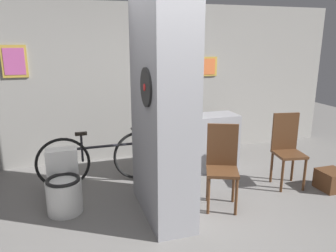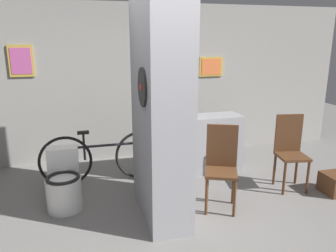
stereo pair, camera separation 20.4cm
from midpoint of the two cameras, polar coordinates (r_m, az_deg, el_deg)
ground_plane at (r=3.59m, az=-1.29°, el=-19.33°), size 14.00×14.00×0.00m
wall_back at (r=5.59m, az=-9.11°, el=7.33°), size 8.00×0.09×2.60m
pillar_center at (r=3.65m, az=-2.68°, el=3.53°), size 0.49×1.22×2.60m
counter_shelf at (r=5.08m, az=2.82°, el=-3.20°), size 1.49×0.44×0.89m
toilet at (r=4.23m, az=-19.04°, el=-10.01°), size 0.42×0.58×0.71m
chair_near_pillar at (r=4.05m, az=7.98°, el=-6.38°), size 0.49×0.49×1.03m
chair_by_doorway at (r=4.85m, az=18.90°, el=-3.47°), size 0.44×0.44×1.03m
bicycle at (r=4.78m, az=-12.61°, el=-5.53°), size 1.79×0.42×0.79m
bottle_tall at (r=4.88m, az=1.75°, el=2.54°), size 0.09×0.09×0.25m
bottle_short at (r=4.95m, az=2.90°, el=2.51°), size 0.06×0.06×0.20m
floor_crate at (r=5.07m, az=25.55°, el=-8.48°), size 0.34×0.34×0.27m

